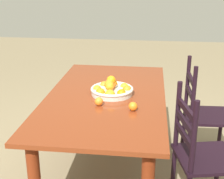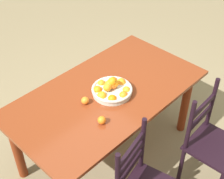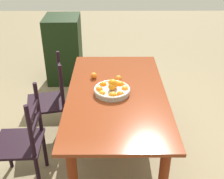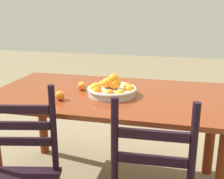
% 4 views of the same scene
% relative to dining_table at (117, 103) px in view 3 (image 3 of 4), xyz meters
% --- Properties ---
extents(ground_plane, '(12.00, 12.00, 0.00)m').
position_rel_dining_table_xyz_m(ground_plane, '(0.00, 0.00, -0.63)').
color(ground_plane, '#7E6F51').
extents(dining_table, '(1.70, 0.93, 0.75)m').
position_rel_dining_table_xyz_m(dining_table, '(0.00, 0.00, 0.00)').
color(dining_table, maroon).
rests_on(dining_table, ground).
extents(chair_near_window, '(0.49, 0.49, 0.95)m').
position_rel_dining_table_xyz_m(chair_near_window, '(0.34, 0.72, -0.18)').
color(chair_near_window, black).
rests_on(chair_near_window, ground).
extents(chair_by_cabinet, '(0.43, 0.43, 0.96)m').
position_rel_dining_table_xyz_m(chair_by_cabinet, '(-0.37, 0.84, -0.18)').
color(chair_by_cabinet, black).
rests_on(chair_by_cabinet, ground).
extents(cabinet, '(0.59, 0.52, 1.00)m').
position_rel_dining_table_xyz_m(cabinet, '(1.74, 0.77, -0.13)').
color(cabinet, black).
rests_on(cabinet, ground).
extents(fruit_bowl, '(0.34, 0.34, 0.15)m').
position_rel_dining_table_xyz_m(fruit_bowl, '(-0.02, 0.04, 0.16)').
color(fruit_bowl, beige).
rests_on(fruit_bowl, dining_table).
extents(orange_loose_0, '(0.06, 0.06, 0.06)m').
position_rel_dining_table_xyz_m(orange_loose_0, '(0.22, -0.02, 0.15)').
color(orange_loose_0, orange).
rests_on(orange_loose_0, dining_table).
extents(orange_loose_1, '(0.06, 0.06, 0.06)m').
position_rel_dining_table_xyz_m(orange_loose_1, '(0.29, 0.23, 0.15)').
color(orange_loose_1, orange).
rests_on(orange_loose_1, dining_table).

